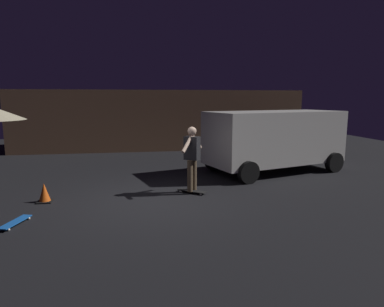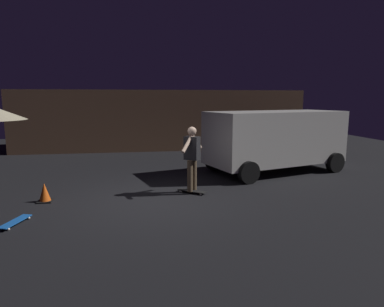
{
  "view_description": "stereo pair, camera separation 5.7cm",
  "coord_description": "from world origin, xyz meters",
  "px_view_note": "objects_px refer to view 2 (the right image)",
  "views": [
    {
      "loc": [
        -0.23,
        -7.8,
        2.44
      ],
      "look_at": [
        1.13,
        0.53,
        1.05
      ],
      "focal_mm": 31.16,
      "sensor_mm": 36.0,
      "label": 1
    },
    {
      "loc": [
        -0.18,
        -7.81,
        2.44
      ],
      "look_at": [
        1.13,
        0.53,
        1.05
      ],
      "focal_mm": 31.16,
      "sensor_mm": 36.0,
      "label": 2
    }
  ],
  "objects_px": {
    "skateboard_ridden": "(192,191)",
    "skateboard_spare": "(15,222)",
    "skater": "(192,154)",
    "parked_van": "(275,137)",
    "traffic_cone": "(45,193)"
  },
  "relations": [
    {
      "from": "skateboard_ridden",
      "to": "skateboard_spare",
      "type": "bearing_deg",
      "value": -156.53
    },
    {
      "from": "skateboard_ridden",
      "to": "skater",
      "type": "relative_size",
      "value": 0.44
    },
    {
      "from": "parked_van",
      "to": "traffic_cone",
      "type": "xyz_separation_m",
      "value": [
        -6.77,
        -2.37,
        -0.95
      ]
    },
    {
      "from": "parked_van",
      "to": "skateboard_spare",
      "type": "height_order",
      "value": "parked_van"
    },
    {
      "from": "skateboard_ridden",
      "to": "skater",
      "type": "bearing_deg",
      "value": 0.0
    },
    {
      "from": "skateboard_spare",
      "to": "traffic_cone",
      "type": "distance_m",
      "value": 1.47
    },
    {
      "from": "parked_van",
      "to": "skateboard_ridden",
      "type": "xyz_separation_m",
      "value": [
        -3.18,
        -2.18,
        -1.11
      ]
    },
    {
      "from": "skater",
      "to": "skateboard_spare",
      "type": "bearing_deg",
      "value": -156.53
    },
    {
      "from": "skateboard_spare",
      "to": "traffic_cone",
      "type": "relative_size",
      "value": 1.75
    },
    {
      "from": "skateboard_spare",
      "to": "skater",
      "type": "bearing_deg",
      "value": 23.47
    },
    {
      "from": "parked_van",
      "to": "skateboard_spare",
      "type": "bearing_deg",
      "value": -151.2
    },
    {
      "from": "skater",
      "to": "traffic_cone",
      "type": "distance_m",
      "value": 3.7
    },
    {
      "from": "skateboard_spare",
      "to": "skater",
      "type": "distance_m",
      "value": 4.23
    },
    {
      "from": "skateboard_ridden",
      "to": "skateboard_spare",
      "type": "xyz_separation_m",
      "value": [
        -3.78,
        -1.64,
        0.0
      ]
    },
    {
      "from": "skater",
      "to": "parked_van",
      "type": "bearing_deg",
      "value": 34.49
    }
  ]
}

